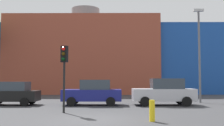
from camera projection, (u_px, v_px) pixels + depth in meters
ground_plane at (95, 120)px, 11.85m from camera, size 200.00×200.00×0.00m
building_backdrop at (85, 59)px, 37.69m from camera, size 38.01×11.19×11.99m
parked_car_1 at (12, 93)px, 18.81m from camera, size 3.82×1.88×1.65m
parked_car_2 at (93, 92)px, 18.78m from camera, size 4.14×2.03×1.79m
parked_car_3 at (164, 92)px, 18.76m from camera, size 4.34×2.13×1.88m
traffic_light_island at (64, 63)px, 14.46m from camera, size 0.41×0.39×3.64m
bollard_yellow_0 at (152, 111)px, 11.35m from camera, size 0.24×0.24×0.91m
street_lamp at (199, 49)px, 21.05m from camera, size 0.80×0.24×7.47m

